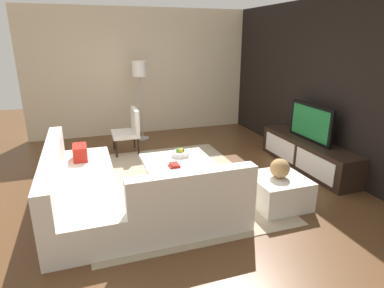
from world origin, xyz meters
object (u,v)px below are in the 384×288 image
accent_chair_near (130,128)px  media_console (307,154)px  television (311,123)px  coffee_table (178,171)px  floor_lamp (140,74)px  fruit_bowl (181,153)px  ottoman (278,191)px  sectional_couch (115,194)px  book_stack (174,165)px  decorative_ball (280,168)px

accent_chair_near → media_console: bearing=54.8°
media_console → television: (-0.00, 0.00, 0.56)m
coffee_table → floor_lamp: (-2.51, -0.09, 1.23)m
accent_chair_near → floor_lamp: (-0.80, 0.38, 0.94)m
accent_chair_near → floor_lamp: floor_lamp is taller
television → fruit_bowl: 2.25m
coffee_table → ottoman: ottoman is taller
coffee_table → accent_chair_near: (-1.70, -0.48, 0.29)m
television → coffee_table: (-0.10, -2.30, -0.61)m
sectional_couch → coffee_table: sectional_couch is taller
sectional_couch → book_stack: sectional_couch is taller
accent_chair_near → ottoman: size_ratio=1.24×
media_console → fruit_bowl: size_ratio=7.50×
decorative_ball → ottoman: bearing=0.0°
decorative_ball → accent_chair_near: bearing=-150.7°
sectional_couch → fruit_bowl: size_ratio=8.93×
coffee_table → book_stack: 0.32m
decorative_ball → sectional_couch: bearing=-102.4°
ottoman → decorative_ball: decorative_ball is taller
ottoman → coffee_table: bearing=-134.9°
sectional_couch → fruit_bowl: bearing=125.8°
media_console → sectional_couch: (0.52, -3.30, 0.03)m
television → book_stack: size_ratio=5.59×
sectional_couch → television: bearing=98.9°
accent_chair_near → decorative_ball: size_ratio=3.35×
coffee_table → book_stack: book_stack is taller
sectional_couch → ottoman: bearing=77.6°
book_stack → accent_chair_near: bearing=-169.4°
accent_chair_near → book_stack: (1.92, 0.36, -0.09)m
coffee_table → fruit_bowl: size_ratio=3.67×
accent_chair_near → ottoman: accent_chair_near is taller
media_console → coffee_table: (-0.10, -2.30, -0.05)m
fruit_bowl → book_stack: size_ratio=1.54×
accent_chair_near → book_stack: accent_chair_near is taller
television → accent_chair_near: television is taller
media_console → floor_lamp: size_ratio=1.23×
media_console → television: bearing=90.0°
television → accent_chair_near: (-1.80, -2.77, -0.32)m
fruit_bowl → accent_chair_near: bearing=-159.3°
television → floor_lamp: floor_lamp is taller
accent_chair_near → sectional_couch: bearing=-15.1°
media_console → fruit_bowl: (-0.28, -2.20, 0.18)m
sectional_couch → coffee_table: bearing=121.6°
accent_chair_near → fruit_bowl: 1.63m
television → floor_lamp: 3.59m
ottoman → fruit_bowl: fruit_bowl is taller
accent_chair_near → floor_lamp: 1.29m
ottoman → book_stack: (-0.86, -1.20, 0.20)m
floor_lamp → decorative_ball: bearing=18.1°
media_console → sectional_couch: bearing=-81.1°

